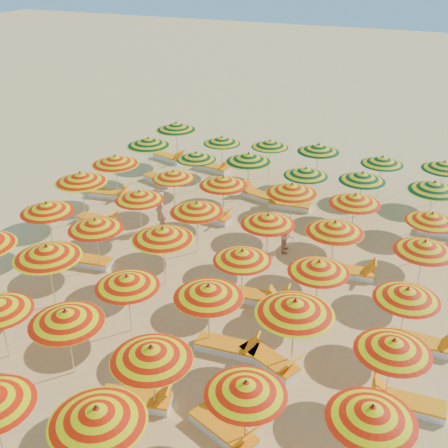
{
  "coord_description": "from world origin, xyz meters",
  "views": [
    {
      "loc": [
        6.52,
        -14.7,
        10.04
      ],
      "look_at": [
        0.0,
        0.5,
        1.6
      ],
      "focal_mm": 45.0,
      "sensor_mm": 36.0,
      "label": 1
    }
  ],
  "objects": [
    {
      "name": "umbrella_40",
      "position": [
        3.46,
        6.19,
        1.71
      ],
      "size": [
        2.14,
        2.14,
        1.95
      ],
      "color": "silver",
      "rests_on": "ground"
    },
    {
      "name": "umbrella_16",
      "position": [
        3.62,
        -3.48,
        1.88
      ],
      "size": [
        2.02,
        2.02,
        2.14
      ],
      "color": "silver",
      "rests_on": "ground"
    },
    {
      "name": "umbrella_20",
      "position": [
        -1.31,
        -1.3,
        1.84
      ],
      "size": [
        2.22,
        2.22,
        2.09
      ],
      "color": "silver",
      "rests_on": "ground"
    },
    {
      "name": "lounger_21",
      "position": [
        -6.58,
        8.84,
        0.15
      ],
      "size": [
        1.83,
        1.04,
        0.69
      ],
      "rotation": [
        0.0,
        0.0,
        -0.28
      ],
      "color": "white",
      "rests_on": "ground"
    },
    {
      "name": "lounger_20",
      "position": [
        6.74,
        5.8,
        0.15
      ],
      "size": [
        1.73,
        0.58,
        0.69
      ],
      "rotation": [
        0.0,
        0.0,
        -0.0
      ],
      "color": "white",
      "rests_on": "ground"
    },
    {
      "name": "umbrella_47",
      "position": [
        6.32,
        8.79,
        1.7
      ],
      "size": [
        2.41,
        2.41,
        1.93
      ],
      "color": "silver",
      "rests_on": "ground"
    },
    {
      "name": "umbrella_11",
      "position": [
        5.99,
        -6.08,
        1.71
      ],
      "size": [
        2.39,
        2.39,
        1.94
      ],
      "color": "silver",
      "rests_on": "ground"
    },
    {
      "name": "lounger_13",
      "position": [
        -5.77,
        1.45,
        0.15
      ],
      "size": [
        1.75,
        0.62,
        0.69
      ],
      "rotation": [
        0.0,
        0.0,
        -0.02
      ],
      "color": "white",
      "rests_on": "ground"
    },
    {
      "name": "umbrella_21",
      "position": [
        1.34,
        -1.25,
        1.64
      ],
      "size": [
        1.89,
        1.89,
        1.87
      ],
      "color": "silver",
      "rests_on": "ground"
    },
    {
      "name": "umbrella_18",
      "position": [
        -6.04,
        -1.0,
        1.73
      ],
      "size": [
        1.95,
        1.95,
        1.97
      ],
      "color": "silver",
      "rests_on": "ground"
    },
    {
      "name": "umbrella_32",
      "position": [
        -1.35,
        3.57,
        1.74
      ],
      "size": [
        1.95,
        1.95,
        1.98
      ],
      "color": "silver",
      "rests_on": "ground"
    },
    {
      "name": "umbrella_17",
      "position": [
        6.08,
        -3.78,
        1.68
      ],
      "size": [
        2.2,
        2.2,
        1.91
      ],
      "color": "silver",
      "rests_on": "ground"
    },
    {
      "name": "umbrella_19",
      "position": [
        -3.79,
        -1.35,
        1.7
      ],
      "size": [
        2.22,
        2.22,
        1.93
      ],
      "color": "silver",
      "rests_on": "ground"
    },
    {
      "name": "lounger_6",
      "position": [
        1.88,
        -3.58,
        0.15
      ],
      "size": [
        1.77,
        0.71,
        0.69
      ],
      "rotation": [
        0.0,
        0.0,
        0.07
      ],
      "color": "white",
      "rests_on": "ground"
    },
    {
      "name": "lounger_14",
      "position": [
        4.09,
        1.54,
        0.15
      ],
      "size": [
        1.8,
        0.82,
        0.69
      ],
      "rotation": [
        0.0,
        0.0,
        0.14
      ],
      "color": "white",
      "rests_on": "ground"
    },
    {
      "name": "lounger_10",
      "position": [
        1.94,
        -1.04,
        0.15
      ],
      "size": [
        1.77,
        0.71,
        0.69
      ],
      "rotation": [
        0.0,
        0.0,
        0.08
      ],
      "color": "white",
      "rests_on": "ground"
    },
    {
      "name": "ground",
      "position": [
        0.0,
        0.0,
        0.0
      ],
      "size": [
        120.0,
        120.0,
        0.0
      ],
      "primitive_type": "plane",
      "color": "#E4B565",
      "rests_on": "ground"
    },
    {
      "name": "umbrella_9",
      "position": [
        1.14,
        -6.29,
        1.77
      ],
      "size": [
        1.91,
        1.91,
        2.01
      ],
      "color": "silver",
      "rests_on": "ground"
    },
    {
      "name": "umbrella_36",
      "position": [
        -6.16,
        6.21,
        1.86
      ],
      "size": [
        2.58,
        2.58,
        2.11
      ],
      "color": "silver",
      "rests_on": "ground"
    },
    {
      "name": "umbrella_44",
      "position": [
        -1.26,
        8.8,
        1.61
      ],
      "size": [
        1.96,
        1.96,
        1.83
      ],
      "color": "silver",
      "rests_on": "ground"
    },
    {
      "name": "umbrella_26",
      "position": [
        -1.24,
        1.0,
        1.77
      ],
      "size": [
        2.08,
        2.08,
        2.01
      ],
      "color": "silver",
      "rests_on": "ground"
    },
    {
      "name": "umbrella_41",
      "position": [
        6.14,
        6.05,
        1.81
      ],
      "size": [
        1.95,
        1.95,
        2.06
      ],
      "color": "silver",
      "rests_on": "ground"
    },
    {
      "name": "umbrella_33",
      "position": [
        1.33,
        3.75,
        1.81
      ],
      "size": [
        2.52,
        2.52,
        2.05
      ],
      "color": "silver",
      "rests_on": "ground"
    },
    {
      "name": "lounger_3",
      "position": [
        0.64,
        -6.24,
        0.15
      ],
      "size": [
        1.82,
        0.97,
        0.69
      ],
      "rotation": [
        0.0,
        0.0,
        0.23
      ],
      "color": "white",
      "rests_on": "ground"
    },
    {
      "name": "umbrella_14",
      "position": [
        -1.03,
        -3.84,
        1.67
      ],
      "size": [
        2.26,
        2.26,
        1.9
      ],
      "color": "silver",
      "rests_on": "ground"
    },
    {
      "name": "lounger_11",
      "position": [
        3.0,
        -1.15,
        0.15
      ],
      "size": [
        1.8,
        0.81,
        0.69
      ],
      "rotation": [
        0.0,
        0.0,
        3.28
      ],
      "color": "white",
      "rests_on": "ground"
    },
    {
      "name": "umbrella_30",
      "position": [
        -6.28,
        3.66,
        1.84
      ],
      "size": [
        2.44,
        2.44,
        2.09
      ],
      "color": "silver",
      "rests_on": "ground"
    },
    {
      "name": "umbrella_8",
      "position": [
        -1.47,
        -5.92,
        1.76
      ],
      "size": [
        2.26,
        2.26,
        2.0
      ],
      "color": "silver",
      "rests_on": "ground"
    },
    {
      "name": "lounger_16",
      "position": [
        -1.85,
        3.51,
        0.15
      ],
      "size": [
        1.78,
        0.74,
        0.69
      ],
      "rotation": [
        0.0,
        0.0,
        -0.1
      ],
      "color": "white",
      "rests_on": "ground"
    },
    {
      "name": "umbrella_45",
      "position": [
        1.04,
        8.69,
        1.76
      ],
      "size": [
        2.11,
        2.11,
        1.99
      ],
      "color": "silver",
      "rests_on": "ground"
    },
    {
      "name": "lounger_7",
      "position": [
        3.12,
        -3.69,
        0.15
      ],
      "size": [
        1.82,
        1.23,
        0.69
      ],
      "rotation": [
        0.0,
        0.0,
        -0.41
      ],
      "color": "white",
      "rests_on": "ground"
    },
    {
      "name": "umbrella_10",
      "position": [
        3.44,
        -6.37,
        1.66
      ],
      "size": [
        1.88,
        1.88,
        1.89
      ],
      "color": "silver",
      "rests_on": "ground"
    },
    {
      "name": "umbrella_42",
      "position": [
        -6.08,
        8.74,
        1.86
      ],
      "size": [
        2.47,
        2.47,
        2.12
      ],
      "color": "silver",
      "rests_on": "ground"
    },
    {
      "name": "umbrella_37",
      "position": [
        -3.67,
        5.97,
        1.62
      ],
      "size": [
        2.27,
        2.27,
        1.84
      ],
      "color": "silver",
      "rests_on": "ground"
    },
    {
      "name": "umbrella_3",
      "position": [
        1.12,
        -8.35,
        1.83
      ],
      "size": [
        2.58,
        2.58,
        2.08
      ],
      "color": "silver",
      "rests_on": "ground"
    },
    {
      "name": "umbrella_39",
      "position": [
        1.26,
        5.92,
        1.67
      ],
      "size": [
        2.37,
        2.37,
        1.9
      ],
      "color": "silver",
      "rests_on": "ground"
    },
    {
      "name": "lounger_4",
      "position": [
        2.94,
        -6.29,
        0.15
      ],
      "size": [
        1.83,
        1.16,
        0.69
      ],
      "rotation": [
        0.0,
        0.0,
        -0.37
      ],
      "color": "white",
      "rests_on": "ground"
    },
    {
      "name": "umbrella_25",
      "position": [
        -3.68,
        1.24,
        1.67
      ],
      "size": [
        2.26,
        2.26,
        1.9
      ],
      "color": "silver",
      "rests_on": "ground"
    },
    {
      "name": "umbrella_28",
      "position": [
        3.49,
        1.39,
        1.78
      ],
      "size": [
        2.4,
        2.4,
        2.02
      ],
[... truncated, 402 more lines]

